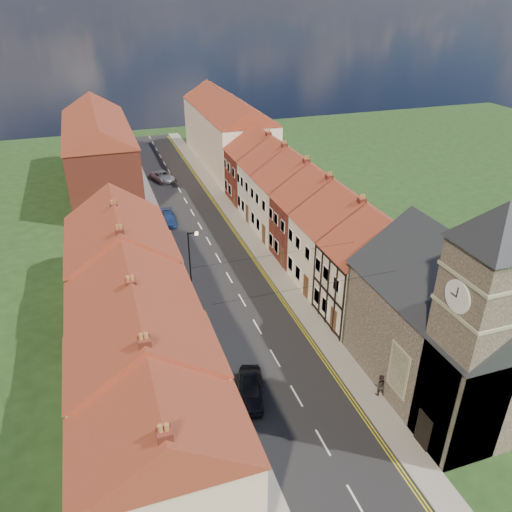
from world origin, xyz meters
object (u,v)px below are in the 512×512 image
Objects in this scene: lamppost at (191,260)px; pedestrian_left at (211,379)px; car_distant at (162,176)px; pedestrian_right at (380,385)px; church at (460,318)px; car_near at (250,389)px; car_far at (168,219)px.

lamppost is 3.91× the size of pedestrian_left.
pedestrian_left is at bearing -111.64° from car_distant.
pedestrian_right reaches higher than pedestrian_left.
church is at bearing -51.70° from lamppost.
lamppost reaches higher than car_near.
church is 9.91× the size of pedestrian_left.
car_far is 2.64× the size of pedestrian_left.
car_near is at bearing -30.26° from pedestrian_left.
car_near is 2.71× the size of pedestrian_right.
pedestrian_left is 0.99× the size of pedestrian_right.
car_near is 28.96m from car_far.
pedestrian_left is at bearing -2.12° from pedestrian_right.
car_near reaches higher than car_far.
church is at bearing -93.74° from car_distant.
pedestrian_right is at bearing -16.90° from pedestrian_left.
church is 48.57m from car_distant.
car_near is at bearing -85.14° from car_far.
lamppost is at bearing 111.71° from car_near.
church is 16.10m from pedestrian_left.
car_distant is at bearing 103.00° from church.
car_near is at bearing 2.08° from pedestrian_right.
car_near is at bearing 164.02° from church.
pedestrian_right is at bearing -60.37° from lamppost.
lamppost is (-13.17, 16.68, -2.34)m from church.
church is 6.63m from pedestrian_right.
car_distant is at bearing 105.97° from car_near.
church is at bearing 1.86° from car_near.
lamppost is 1.48× the size of car_far.
lamppost is 16.08m from car_far.
pedestrian_right is (10.20, -4.03, 0.01)m from pedestrian_left.
lamppost is 12.01m from pedestrian_left.
pedestrian_right is (-4.26, 1.01, -4.98)m from church.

